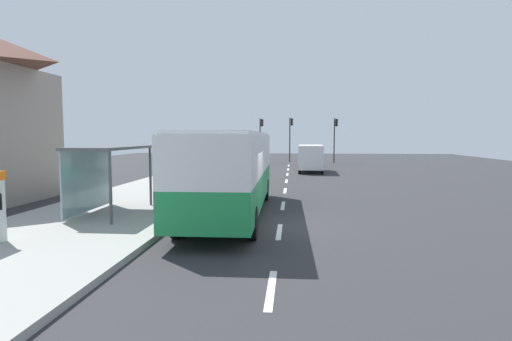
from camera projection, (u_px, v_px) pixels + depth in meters
ground_plane at (283, 181)px, 28.10m from camera, size 56.00×92.00×0.04m
sidewalk_platform at (118, 209)px, 16.75m from camera, size 6.20×30.00×0.18m
lane_stripe_seg_0 at (271, 289)px, 8.22m from camera, size 0.16×2.20×0.01m
lane_stripe_seg_1 at (279, 232)px, 13.19m from camera, size 0.16×2.20×0.01m
lane_stripe_seg_2 at (283, 206)px, 18.15m from camera, size 0.16×2.20×0.01m
lane_stripe_seg_3 at (285, 191)px, 23.11m from camera, size 0.16×2.20×0.01m
lane_stripe_seg_4 at (286, 181)px, 28.08m from camera, size 0.16×2.20×0.01m
lane_stripe_seg_5 at (287, 174)px, 33.04m from camera, size 0.16×2.20×0.01m
lane_stripe_seg_6 at (288, 169)px, 38.00m from camera, size 0.16×2.20×0.01m
lane_stripe_seg_7 at (289, 166)px, 42.96m from camera, size 0.16×2.20×0.01m
bus at (231, 168)px, 15.84m from camera, size 2.66×11.04×3.21m
white_van at (311, 156)px, 35.22m from camera, size 2.17×5.26×2.30m
sedan_near at (308, 158)px, 42.90m from camera, size 1.87×4.42×1.52m
recycling_bin_yellow at (165, 199)px, 15.73m from camera, size 0.52×0.52×0.95m
recycling_bin_blue at (170, 197)px, 16.43m from camera, size 0.52×0.52×0.95m
recycling_bin_red at (175, 194)px, 17.12m from camera, size 0.52×0.52×0.95m
traffic_light_near_side at (335, 133)px, 47.14m from camera, size 0.49×0.28×5.12m
traffic_light_far_side at (261, 133)px, 48.69m from camera, size 0.49×0.28×5.16m
traffic_light_median at (291, 133)px, 49.17m from camera, size 0.49×0.28×5.26m
bus_shelter at (102, 162)px, 15.33m from camera, size 1.80×4.00×2.50m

